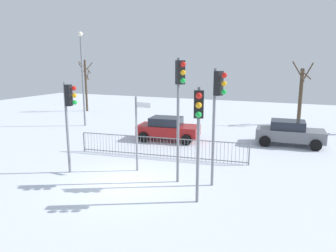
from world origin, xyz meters
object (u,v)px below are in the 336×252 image
object	(u,v)px
traffic_light_rear_left	(180,93)
street_lamp	(82,70)
car_grey_trailing	(289,132)
traffic_light_mid_left	(217,102)
bare_tree_right	(86,84)
bare_tree_centre	(301,94)
traffic_light_mid_right	(199,120)
traffic_light_foreground_right	(69,107)
car_red_mid	(168,128)
direction_sign_post	(138,130)

from	to	relation	value
traffic_light_rear_left	street_lamp	world-z (taller)	street_lamp
traffic_light_rear_left	car_grey_trailing	world-z (taller)	traffic_light_rear_left
traffic_light_mid_left	bare_tree_right	world-z (taller)	bare_tree_right
street_lamp	bare_tree_centre	bearing A→B (deg)	24.66
street_lamp	traffic_light_mid_left	bearing A→B (deg)	-32.82
car_grey_trailing	bare_tree_centre	world-z (taller)	bare_tree_centre
traffic_light_mid_right	street_lamp	world-z (taller)	street_lamp
traffic_light_foreground_right	traffic_light_mid_left	bearing A→B (deg)	83.03
traffic_light_foreground_right	street_lamp	bearing A→B (deg)	-160.39
traffic_light_mid_right	bare_tree_right	size ratio (longest dim) A/B	0.79
car_grey_trailing	street_lamp	world-z (taller)	street_lamp
traffic_light_mid_right	bare_tree_right	distance (m)	23.27
car_red_mid	traffic_light_mid_left	bearing A→B (deg)	-60.01
traffic_light_rear_left	car_red_mid	distance (m)	7.74
car_red_mid	bare_tree_right	world-z (taller)	bare_tree_right
car_red_mid	traffic_light_rear_left	bearing A→B (deg)	-70.25
traffic_light_foreground_right	traffic_light_mid_left	xyz separation A→B (m)	(6.23, 0.90, 0.44)
traffic_light_mid_left	direction_sign_post	world-z (taller)	traffic_light_mid_left
traffic_light_mid_right	traffic_light_foreground_right	world-z (taller)	traffic_light_mid_right
bare_tree_centre	bare_tree_right	world-z (taller)	bare_tree_right
direction_sign_post	street_lamp	distance (m)	11.87
traffic_light_mid_right	car_grey_trailing	bearing A→B (deg)	-121.40
traffic_light_foreground_right	street_lamp	xyz separation A→B (m)	(-6.22, 8.93, 1.38)
direction_sign_post	bare_tree_right	xyz separation A→B (m)	(-13.35, 13.87, 0.87)
traffic_light_foreground_right	direction_sign_post	size ratio (longest dim) A/B	1.19
car_grey_trailing	bare_tree_right	xyz separation A→B (m)	(-19.43, 6.37, 1.98)
traffic_light_mid_left	car_red_mid	xyz separation A→B (m)	(-4.65, 6.20, -2.60)
direction_sign_post	street_lamp	world-z (taller)	street_lamp
traffic_light_mid_left	bare_tree_centre	world-z (taller)	bare_tree_centre
street_lamp	bare_tree_right	xyz separation A→B (m)	(-4.56, 6.27, -1.55)
traffic_light_mid_right	traffic_light_mid_left	world-z (taller)	traffic_light_mid_left
bare_tree_centre	street_lamp	bearing A→B (deg)	-155.34
car_grey_trailing	car_red_mid	bearing A→B (deg)	-169.36
traffic_light_rear_left	bare_tree_right	xyz separation A→B (m)	(-15.58, 14.52, -0.89)
traffic_light_mid_right	direction_sign_post	distance (m)	4.25
traffic_light_foreground_right	street_lamp	distance (m)	10.97
traffic_light_rear_left	bare_tree_centre	world-z (taller)	traffic_light_rear_left
car_red_mid	traffic_light_foreground_right	bearing A→B (deg)	-109.38
traffic_light_mid_right	traffic_light_foreground_right	size ratio (longest dim) A/B	1.01
bare_tree_right	direction_sign_post	bearing A→B (deg)	-46.09
street_lamp	traffic_light_foreground_right	bearing A→B (deg)	-55.15
bare_tree_centre	car_red_mid	bearing A→B (deg)	-130.40
traffic_light_mid_right	traffic_light_mid_left	size ratio (longest dim) A/B	0.87
traffic_light_rear_left	traffic_light_mid_left	size ratio (longest dim) A/B	1.08
traffic_light_mid_right	bare_tree_right	world-z (taller)	bare_tree_right
traffic_light_rear_left	direction_sign_post	xyz separation A→B (m)	(-2.23, 0.66, -1.77)
traffic_light_rear_left	car_grey_trailing	bearing A→B (deg)	-161.55
car_red_mid	traffic_light_mid_right	bearing A→B (deg)	-67.56
traffic_light_rear_left	direction_sign_post	bearing A→B (deg)	-62.64
traffic_light_mid_right	direction_sign_post	world-z (taller)	traffic_light_mid_right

